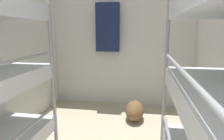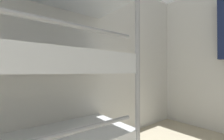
% 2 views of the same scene
% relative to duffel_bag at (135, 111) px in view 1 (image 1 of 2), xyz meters
% --- Properties ---
extents(wall_back, '(2.84, 0.06, 2.23)m').
position_rel_duffel_bag_xyz_m(wall_back, '(-0.31, 0.75, 0.96)').
color(wall_back, silver).
rests_on(wall_back, ground_plane).
extents(duffel_bag, '(0.31, 0.53, 0.31)m').
position_rel_duffel_bag_xyz_m(duffel_bag, '(0.00, 0.00, 0.00)').
color(duffel_bag, brown).
rests_on(duffel_bag, ground_plane).
extents(hanging_coat, '(0.44, 0.12, 0.90)m').
position_rel_duffel_bag_xyz_m(hanging_coat, '(-0.56, 0.60, 1.38)').
color(hanging_coat, '#192347').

